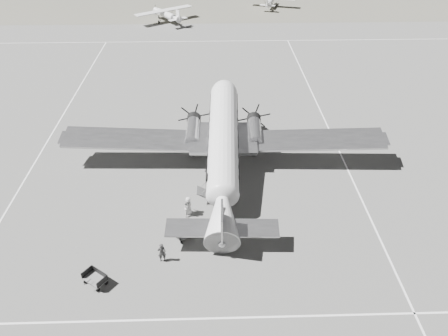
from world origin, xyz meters
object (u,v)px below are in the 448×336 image
passenger (188,205)px  ground_crew (162,252)px  baggage_cart_near (186,234)px  ramp_agent (188,208)px  baggage_cart_far (95,279)px  light_plane_right (271,2)px  dc3_airliner (223,149)px  light_plane_left (166,15)px

passenger → ground_crew: bearing=149.7°
baggage_cart_near → ramp_agent: ramp_agent is taller
ramp_agent → ground_crew: bearing=170.5°
baggage_cart_far → ground_crew: bearing=61.3°
light_plane_right → baggage_cart_near: (-14.50, -67.79, -0.60)m
dc3_airliner → light_plane_right: bearing=81.4°
light_plane_right → ramp_agent: size_ratio=6.32×
baggage_cart_near → baggage_cart_far: baggage_cart_far is taller
light_plane_left → passenger: 55.25m
dc3_airliner → baggage_cart_far: dc3_airliner is taller
baggage_cart_far → ground_crew: 4.83m
light_plane_right → dc3_airliner: bearing=-84.2°
ramp_agent → passenger: 0.27m
light_plane_right → ground_crew: 71.90m
dc3_airliner → light_plane_left: (-9.23, 49.62, -1.72)m
baggage_cart_far → ramp_agent: ramp_agent is taller
ramp_agent → light_plane_right: bearing=-3.2°
baggage_cart_far → ramp_agent: size_ratio=1.06×
baggage_cart_near → passenger: passenger is taller
baggage_cart_far → baggage_cart_near: bearing=72.2°
baggage_cart_far → ground_crew: (4.38, 2.02, 0.34)m
baggage_cart_near → baggage_cart_far: 7.36m
dc3_airliner → light_plane_left: dc3_airliner is taller
baggage_cart_near → baggage_cart_far: size_ratio=0.92×
baggage_cart_far → light_plane_right: bearing=110.6°
light_plane_left → baggage_cart_far: size_ratio=6.97×
light_plane_left → dc3_airliner: bearing=-114.7°
dc3_airliner → baggage_cart_near: 9.16m
light_plane_right → baggage_cart_near: 69.33m
dc3_airliner → baggage_cart_near: size_ratio=20.15×
light_plane_left → baggage_cart_far: bearing=-125.1°
dc3_airliner → light_plane_left: 50.50m
passenger → dc3_airliner: bearing=-42.0°
light_plane_right → ramp_agent: 66.67m
light_plane_right → passenger: light_plane_right is taller
light_plane_right → baggage_cart_far: size_ratio=5.98×
dc3_airliner → light_plane_left: size_ratio=2.65×
ramp_agent → light_plane_left: bearing=15.7°
baggage_cart_near → passenger: size_ratio=0.95×
light_plane_right → baggage_cart_far: (-20.47, -72.09, -0.56)m
dc3_airliner → ramp_agent: 6.67m
passenger → baggage_cart_near: bearing=165.5°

